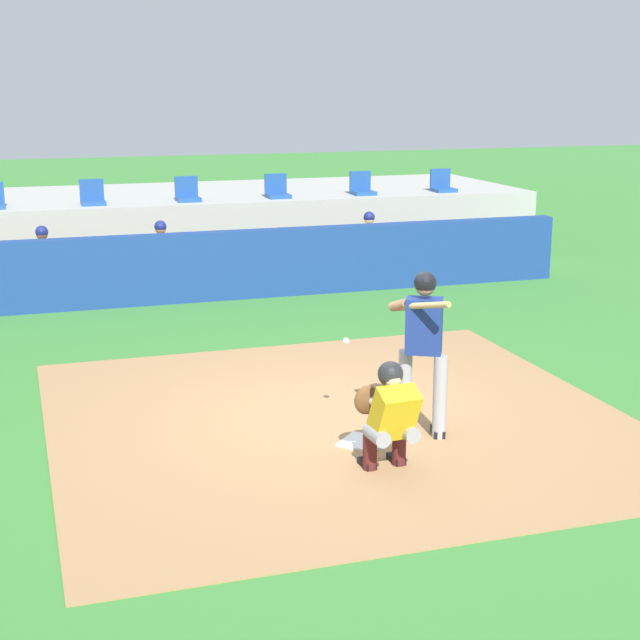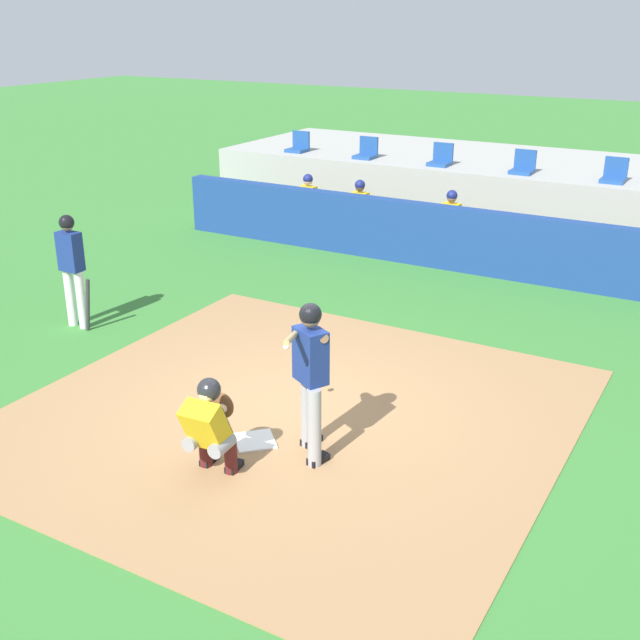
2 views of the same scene
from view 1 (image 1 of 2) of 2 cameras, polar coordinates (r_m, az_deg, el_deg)
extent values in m
plane|color=#387A33|center=(10.98, 1.12, -5.91)|extent=(80.00, 80.00, 0.00)
cube|color=#9E754C|center=(10.98, 1.12, -5.88)|extent=(6.40, 6.40, 0.01)
cube|color=white|center=(10.27, 2.58, -7.23)|extent=(0.62, 0.62, 0.02)
cylinder|color=#99999E|center=(10.53, 5.05, -4.21)|extent=(0.15, 0.15, 0.92)
cylinder|color=#99999E|center=(10.36, 7.11, -4.58)|extent=(0.15, 0.15, 0.92)
cube|color=navy|center=(10.23, 6.18, -0.35)|extent=(0.45, 0.39, 0.60)
sphere|color=#996B4C|center=(10.13, 6.24, 2.01)|extent=(0.21, 0.21, 0.21)
sphere|color=black|center=(10.12, 6.25, 2.20)|extent=(0.24, 0.24, 0.24)
cylinder|color=#996B4C|center=(10.22, 4.69, 0.89)|extent=(0.18, 0.27, 0.17)
cylinder|color=#996B4C|center=(10.25, 5.80, 0.91)|extent=(0.53, 0.39, 0.18)
cylinder|color=tan|center=(10.00, 5.91, 0.85)|extent=(0.36, 0.81, 0.24)
cube|color=black|center=(10.72, 4.95, -6.22)|extent=(0.18, 0.28, 0.09)
cube|color=black|center=(10.55, 6.98, -6.61)|extent=(0.18, 0.28, 0.09)
cylinder|color=gray|center=(9.35, 3.38, -6.82)|extent=(0.18, 0.33, 0.16)
cylinder|color=#4C1919|center=(9.56, 2.97, -7.70)|extent=(0.14, 0.14, 0.42)
cube|color=black|center=(9.67, 2.81, -8.51)|extent=(0.13, 0.25, 0.08)
cylinder|color=gray|center=(9.49, 5.14, -6.55)|extent=(0.18, 0.33, 0.16)
cylinder|color=#4C1919|center=(9.69, 4.71, -7.42)|extent=(0.14, 0.14, 0.42)
cube|color=black|center=(9.80, 4.53, -8.23)|extent=(0.13, 0.25, 0.08)
cube|color=gold|center=(9.30, 4.42, -5.51)|extent=(0.43, 0.46, 0.57)
cube|color=#2D2D33|center=(9.40, 4.10, -5.28)|extent=(0.40, 0.28, 0.45)
sphere|color=beige|center=(9.26, 4.24, -3.37)|extent=(0.21, 0.21, 0.21)
sphere|color=#232328|center=(9.27, 4.19, -3.21)|extent=(0.25, 0.25, 0.25)
cylinder|color=beige|center=(9.48, 3.60, -5.12)|extent=(0.13, 0.46, 0.10)
ellipsoid|color=brown|center=(9.65, 2.81, -4.75)|extent=(0.29, 0.14, 0.30)
sphere|color=white|center=(10.57, 1.55, -1.25)|extent=(0.07, 0.07, 0.07)
cube|color=navy|center=(16.90, -6.02, 3.21)|extent=(13.00, 0.30, 1.20)
cube|color=olive|center=(17.94, -6.65, 2.60)|extent=(11.80, 0.44, 0.45)
cylinder|color=#939399|center=(17.33, -16.40, 2.61)|extent=(0.15, 0.40, 0.15)
cylinder|color=#939399|center=(17.18, -16.32, 1.62)|extent=(0.13, 0.13, 0.45)
cube|color=maroon|center=(17.17, -16.27, 0.99)|extent=(0.11, 0.24, 0.08)
cylinder|color=#939399|center=(17.33, -15.54, 2.67)|extent=(0.15, 0.40, 0.15)
cylinder|color=#939399|center=(17.19, -15.45, 1.68)|extent=(0.13, 0.13, 0.45)
cube|color=maroon|center=(17.18, -15.40, 1.05)|extent=(0.11, 0.24, 0.08)
cube|color=gold|center=(17.50, -16.06, 3.64)|extent=(0.36, 0.22, 0.54)
sphere|color=brown|center=(17.44, -16.14, 4.90)|extent=(0.20, 0.20, 0.20)
sphere|color=navy|center=(17.43, -16.15, 5.03)|extent=(0.22, 0.22, 0.22)
cylinder|color=brown|center=(17.37, -16.67, 3.17)|extent=(0.09, 0.41, 0.22)
cylinder|color=brown|center=(17.39, -15.36, 3.26)|extent=(0.09, 0.41, 0.22)
cylinder|color=#939399|center=(17.49, -9.65, 3.09)|extent=(0.15, 0.40, 0.15)
cylinder|color=#939399|center=(17.34, -9.52, 2.11)|extent=(0.13, 0.13, 0.45)
cube|color=maroon|center=(17.33, -9.47, 1.48)|extent=(0.11, 0.24, 0.08)
cylinder|color=#939399|center=(17.52, -8.81, 3.14)|extent=(0.15, 0.40, 0.15)
cylinder|color=#939399|center=(17.38, -8.67, 2.17)|extent=(0.13, 0.13, 0.45)
cube|color=maroon|center=(17.37, -8.62, 1.54)|extent=(0.11, 0.24, 0.08)
cube|color=gold|center=(17.67, -9.38, 4.10)|extent=(0.36, 0.22, 0.54)
sphere|color=#996B4C|center=(17.61, -9.43, 5.35)|extent=(0.20, 0.20, 0.20)
sphere|color=navy|center=(17.60, -9.43, 5.48)|extent=(0.22, 0.22, 0.22)
cylinder|color=#996B4C|center=(17.53, -9.94, 3.64)|extent=(0.09, 0.41, 0.22)
cylinder|color=#996B4C|center=(17.58, -8.65, 3.72)|extent=(0.09, 0.41, 0.22)
cylinder|color=#939399|center=(18.46, 2.76, 3.84)|extent=(0.15, 0.40, 0.15)
cylinder|color=#939399|center=(18.33, 2.97, 2.92)|extent=(0.13, 0.13, 0.45)
cube|color=maroon|center=(18.32, 3.02, 2.32)|extent=(0.11, 0.24, 0.08)
cylinder|color=#939399|center=(18.56, 3.52, 3.88)|extent=(0.15, 0.40, 0.15)
cylinder|color=#939399|center=(18.42, 3.73, 2.97)|extent=(0.13, 0.13, 0.45)
cube|color=maroon|center=(18.41, 3.78, 2.37)|extent=(0.11, 0.24, 0.08)
cube|color=gold|center=(18.67, 2.91, 4.79)|extent=(0.36, 0.22, 0.54)
sphere|color=beige|center=(18.61, 2.93, 5.98)|extent=(0.20, 0.20, 0.20)
sphere|color=navy|center=(18.60, 2.93, 6.10)|extent=(0.22, 0.22, 0.22)
cylinder|color=beige|center=(18.49, 2.48, 4.37)|extent=(0.09, 0.41, 0.22)
cylinder|color=beige|center=(18.63, 3.64, 4.42)|extent=(0.09, 0.41, 0.22)
cube|color=#9E9E99|center=(21.16, -8.50, 5.58)|extent=(15.00, 4.40, 1.40)
cube|color=#1E478C|center=(19.26, -13.28, 6.77)|extent=(0.46, 0.46, 0.08)
cube|color=#1E478C|center=(19.43, -13.37, 7.54)|extent=(0.46, 0.06, 0.40)
cube|color=#1E478C|center=(19.50, -7.80, 7.09)|extent=(0.46, 0.46, 0.08)
cube|color=#1E478C|center=(19.66, -7.93, 7.85)|extent=(0.46, 0.06, 0.40)
cube|color=#1E478C|center=(19.90, -2.49, 7.35)|extent=(0.46, 0.46, 0.08)
cube|color=#1E478C|center=(20.07, -2.65, 8.09)|extent=(0.46, 0.06, 0.40)
cube|color=#1E478C|center=(20.46, 2.58, 7.53)|extent=(0.46, 0.46, 0.08)
cube|color=#1E478C|center=(20.63, 2.39, 8.25)|extent=(0.46, 0.06, 0.40)
cube|color=#1E478C|center=(21.18, 7.34, 7.65)|extent=(0.46, 0.46, 0.08)
cube|color=#1E478C|center=(21.33, 7.13, 8.35)|extent=(0.46, 0.06, 0.40)
camera|label=2|loc=(8.34, 56.64, 13.89)|focal=44.15mm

